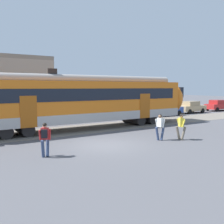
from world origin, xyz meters
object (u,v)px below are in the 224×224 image
object	(u,v)px
pedestrian_yellow	(181,125)
parked_car_tan	(191,107)
pedestrian_white	(160,125)
pedestrian_red	(45,137)
parked_car_blue	(167,109)
parked_car_red	(218,105)

from	to	relation	value
pedestrian_yellow	parked_car_tan	xyz separation A→B (m)	(14.47, 11.32, -0.18)
pedestrian_white	pedestrian_yellow	world-z (taller)	same
parked_car_tan	pedestrian_red	bearing A→B (deg)	-155.36
pedestrian_red	parked_car_blue	size ratio (longest dim) A/B	0.41
pedestrian_red	parked_car_red	world-z (taller)	pedestrian_red
pedestrian_white	parked_car_red	world-z (taller)	pedestrian_white
pedestrian_white	parked_car_blue	xyz separation A→B (m)	(10.82, 10.26, -0.21)
pedestrian_yellow	parked_car_red	xyz separation A→B (m)	(20.22, 11.45, -0.18)
parked_car_tan	pedestrian_yellow	bearing A→B (deg)	-141.98
parked_car_blue	pedestrian_yellow	bearing A→B (deg)	-131.50
pedestrian_red	parked_car_blue	xyz separation A→B (m)	(18.25, 10.17, -0.21)
pedestrian_yellow	parked_car_tan	distance (m)	18.37
parked_car_blue	parked_car_red	distance (m)	10.59
pedestrian_red	parked_car_blue	distance (m)	20.89
pedestrian_white	pedestrian_yellow	size ratio (longest dim) A/B	1.00
pedestrian_red	parked_car_red	bearing A→B (deg)	20.40
pedestrian_yellow	parked_car_blue	size ratio (longest dim) A/B	0.41
parked_car_red	parked_car_tan	bearing A→B (deg)	-178.64
pedestrian_red	pedestrian_white	distance (m)	7.43
parked_car_blue	parked_car_tan	xyz separation A→B (m)	(4.83, 0.42, 0.00)
pedestrian_yellow	parked_car_blue	world-z (taller)	pedestrian_yellow
pedestrian_yellow	parked_car_red	bearing A→B (deg)	29.53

